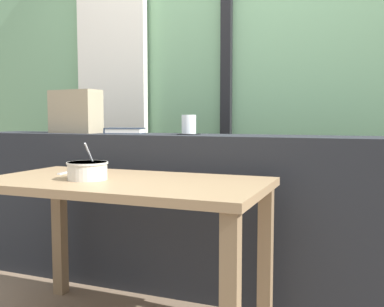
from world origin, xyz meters
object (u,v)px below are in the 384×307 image
(coaster_square, at_px, (189,134))
(soup_bowl, at_px, (88,171))
(closed_book, at_px, (125,131))
(throw_pillow, at_px, (75,112))
(breakfast_table, at_px, (124,204))
(juice_glass, at_px, (189,125))
(fork_utensil, at_px, (68,172))

(coaster_square, bearing_deg, soup_bowl, -107.28)
(coaster_square, distance_m, closed_book, 0.43)
(closed_book, xyz_separation_m, soup_bowl, (0.23, -0.71, -0.15))
(soup_bowl, bearing_deg, throw_pillow, 129.44)
(throw_pillow, relative_size, soup_bowl, 1.81)
(coaster_square, bearing_deg, breakfast_table, -95.82)
(throw_pillow, bearing_deg, soup_bowl, -50.56)
(juice_glass, relative_size, closed_book, 0.42)
(soup_bowl, bearing_deg, fork_utensil, 143.72)
(breakfast_table, bearing_deg, closed_book, 119.60)
(juice_glass, height_order, throw_pillow, throw_pillow)
(juice_glass, bearing_deg, fork_utensil, -131.75)
(coaster_square, distance_m, fork_utensil, 0.68)
(throw_pillow, relative_size, fork_utensil, 1.88)
(soup_bowl, bearing_deg, juice_glass, 72.72)
(throw_pillow, height_order, soup_bowl, throw_pillow)
(breakfast_table, height_order, throw_pillow, throw_pillow)
(juice_glass, xyz_separation_m, throw_pillow, (-0.75, 0.00, 0.08))
(soup_bowl, bearing_deg, closed_book, 107.78)
(throw_pillow, xyz_separation_m, soup_bowl, (0.54, -0.66, -0.27))
(coaster_square, distance_m, juice_glass, 0.05)
(juice_glass, distance_m, closed_book, 0.44)
(coaster_square, height_order, soup_bowl, coaster_square)
(coaster_square, xyz_separation_m, soup_bowl, (-0.20, -0.66, -0.14))
(breakfast_table, relative_size, juice_glass, 11.81)
(fork_utensil, bearing_deg, throw_pillow, 115.23)
(coaster_square, relative_size, juice_glass, 0.96)
(breakfast_table, distance_m, juice_glass, 0.69)
(breakfast_table, height_order, fork_utensil, fork_utensil)
(juice_glass, height_order, closed_book, juice_glass)
(breakfast_table, xyz_separation_m, juice_glass, (0.06, 0.60, 0.33))
(breakfast_table, distance_m, throw_pillow, 1.00)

